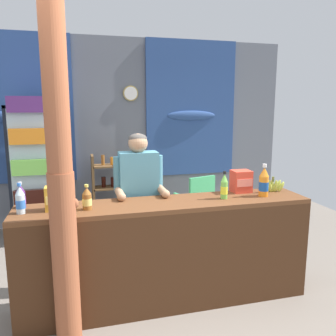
{
  "coord_description": "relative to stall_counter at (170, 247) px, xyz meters",
  "views": [
    {
      "loc": [
        -0.6,
        -2.49,
        1.81
      ],
      "look_at": [
        0.23,
        0.67,
        1.22
      ],
      "focal_mm": 36.5,
      "sensor_mm": 36.0,
      "label": 1
    }
  ],
  "objects": [
    {
      "name": "stall_counter",
      "position": [
        0.0,
        0.0,
        0.0
      ],
      "size": [
        2.62,
        0.49,
        0.97
      ],
      "color": "brown",
      "rests_on": "ground"
    },
    {
      "name": "bottle_shelf_rack",
      "position": [
        -0.34,
        2.28,
        0.0
      ],
      "size": [
        0.48,
        0.28,
        1.11
      ],
      "color": "brown",
      "rests_on": "ground"
    },
    {
      "name": "banana_bunch",
      "position": [
        1.11,
        0.19,
        0.45
      ],
      "size": [
        0.27,
        0.06,
        0.16
      ],
      "color": "#B7C647",
      "rests_on": "stall_counter"
    },
    {
      "name": "snack_box_crackers",
      "position": [
        0.8,
        0.27,
        0.5
      ],
      "size": [
        0.18,
        0.16,
        0.22
      ],
      "color": "#E5422D",
      "rests_on": "stall_counter"
    },
    {
      "name": "ground_plane",
      "position": [
        -0.15,
        0.88,
        -0.58
      ],
      "size": [
        7.43,
        7.43,
        0.0
      ],
      "primitive_type": "plane",
      "color": "slate"
    },
    {
      "name": "soda_bottle_orange_soda",
      "position": [
        0.94,
        0.07,
        0.52
      ],
      "size": [
        0.09,
        0.09,
        0.31
      ],
      "color": "orange",
      "rests_on": "stall_counter"
    },
    {
      "name": "drink_fridge",
      "position": [
        -1.27,
        2.12,
        0.48
      ],
      "size": [
        0.74,
        0.7,
        1.93
      ],
      "color": "black",
      "rests_on": "ground"
    },
    {
      "name": "snack_box_choco_powder",
      "position": [
        -0.94,
        0.1,
        0.49
      ],
      "size": [
        0.18,
        0.12,
        0.2
      ],
      "color": "gold",
      "rests_on": "stall_counter"
    },
    {
      "name": "soda_bottle_iced_tea",
      "position": [
        -0.7,
        0.05,
        0.48
      ],
      "size": [
        0.08,
        0.08,
        0.21
      ],
      "color": "brown",
      "rests_on": "stall_counter"
    },
    {
      "name": "plastic_lawn_chair",
      "position": [
        0.84,
        1.67,
        -0.09
      ],
      "size": [
        0.55,
        0.55,
        0.86
      ],
      "color": "#4CC675",
      "rests_on": "ground"
    },
    {
      "name": "soda_bottle_water",
      "position": [
        -1.21,
        0.08,
        0.49
      ],
      "size": [
        0.07,
        0.07,
        0.25
      ],
      "color": "silver",
      "rests_on": "stall_counter"
    },
    {
      "name": "back_wall_curtained",
      "position": [
        -0.19,
        2.64,
        0.89
      ],
      "size": [
        5.44,
        0.22,
        2.84
      ],
      "color": "slate",
      "rests_on": "ground"
    },
    {
      "name": "soda_bottle_lime_soda",
      "position": [
        0.54,
        0.08,
        0.5
      ],
      "size": [
        0.07,
        0.07,
        0.26
      ],
      "color": "#75C64C",
      "rests_on": "stall_counter"
    },
    {
      "name": "shopkeeper",
      "position": [
        -0.19,
        0.5,
        0.4
      ],
      "size": [
        0.49,
        0.42,
        1.55
      ],
      "color": "#28282D",
      "rests_on": "ground"
    },
    {
      "name": "soda_bottle_grape_soda",
      "position": [
        -1.23,
        0.25,
        0.48
      ],
      "size": [
        0.08,
        0.08,
        0.22
      ],
      "color": "#56286B",
      "rests_on": "stall_counter"
    },
    {
      "name": "timber_post",
      "position": [
        -0.88,
        -0.24,
        0.71
      ],
      "size": [
        0.21,
        0.19,
        2.69
      ],
      "color": "#995133",
      "rests_on": "ground"
    }
  ]
}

